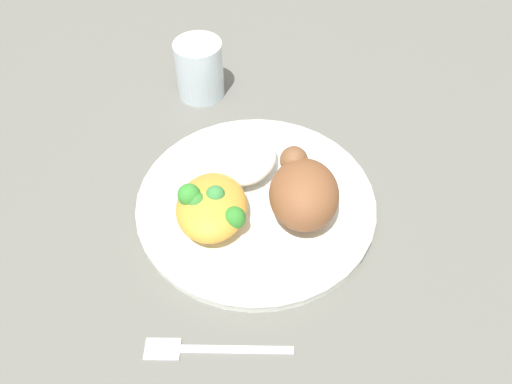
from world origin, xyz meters
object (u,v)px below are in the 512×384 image
mac_cheese_with_broccoli (211,206)px  fork (209,349)px  roasted_chicken (303,192)px  plate (256,202)px  water_glass (200,69)px  rice_pile (241,155)px

mac_cheese_with_broccoli → fork: (-0.15, -0.01, -0.03)m
roasted_chicken → plate: bearing=71.7°
roasted_chicken → water_glass: size_ratio=1.22×
roasted_chicken → mac_cheese_with_broccoli: 0.10m
plate → fork: plate is taller
rice_pile → fork: (-0.23, 0.02, -0.03)m
mac_cheese_with_broccoli → fork: size_ratio=0.67×
roasted_chicken → water_glass: water_glass is taller
rice_pile → mac_cheese_with_broccoli: (-0.08, 0.03, 0.00)m
roasted_chicken → water_glass: bearing=31.4°
rice_pile → mac_cheese_with_broccoli: size_ratio=1.02×
mac_cheese_with_broccoli → water_glass: size_ratio=1.17×
plate → roasted_chicken: size_ratio=2.79×
plate → roasted_chicken: bearing=-108.3°
roasted_chicken → fork: 0.19m
mac_cheese_with_broccoli → plate: bearing=-57.1°
fork → roasted_chicken: bearing=-29.0°
roasted_chicken → mac_cheese_with_broccoli: roasted_chicken is taller
plate → fork: 0.18m
fork → rice_pile: bearing=-4.2°
roasted_chicken → rice_pile: roasted_chicken is taller
water_glass → rice_pile: bearing=-157.1°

